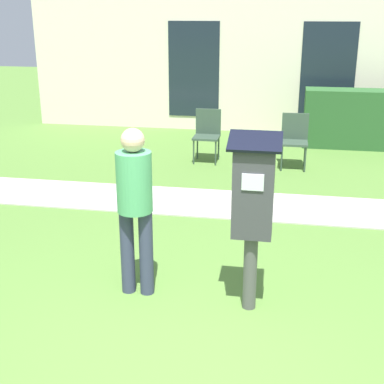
% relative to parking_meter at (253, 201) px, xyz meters
% --- Properties ---
extents(ground_plane, '(40.00, 40.00, 0.00)m').
position_rel_parking_meter_xyz_m(ground_plane, '(-0.40, -0.92, -1.02)').
color(ground_plane, '#517A33').
extents(sidewalk, '(12.00, 1.10, 0.02)m').
position_rel_parking_meter_xyz_m(sidewalk, '(-0.40, 2.60, -1.01)').
color(sidewalk, '#B7B2A8').
rests_on(sidewalk, ground).
extents(building_facade, '(10.00, 0.26, 3.20)m').
position_rel_parking_meter_xyz_m(building_facade, '(-0.40, 7.37, 0.58)').
color(building_facade, beige).
rests_on(building_facade, ground).
extents(parking_meter, '(0.44, 0.31, 1.59)m').
position_rel_parking_meter_xyz_m(parking_meter, '(0.00, 0.00, 0.00)').
color(parking_meter, '#4C4C4C').
rests_on(parking_meter, ground).
extents(person_standing, '(0.32, 0.32, 1.58)m').
position_rel_parking_meter_xyz_m(person_standing, '(-1.06, 0.09, -0.09)').
color(person_standing, '#333851').
rests_on(person_standing, ground).
extents(outdoor_chair_left, '(0.44, 0.44, 0.90)m').
position_rel_parking_meter_xyz_m(outdoor_chair_left, '(-1.12, 4.78, -0.49)').
color(outdoor_chair_left, '#334738').
rests_on(outdoor_chair_left, ground).
extents(outdoor_chair_middle, '(0.44, 0.44, 0.90)m').
position_rel_parking_meter_xyz_m(outdoor_chair_middle, '(0.37, 4.64, -0.49)').
color(outdoor_chair_middle, '#334738').
rests_on(outdoor_chair_middle, ground).
extents(hedge_row, '(2.90, 0.60, 1.10)m').
position_rel_parking_meter_xyz_m(hedge_row, '(2.00, 6.25, -0.47)').
color(hedge_row, '#285628').
rests_on(hedge_row, ground).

